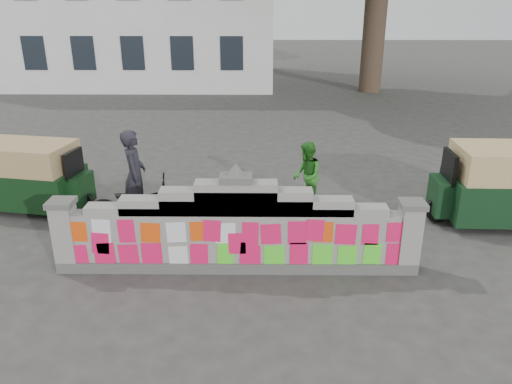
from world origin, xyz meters
TOP-DOWN VIEW (x-y plane):
  - ground at (0.00, 0.00)m, footprint 100.00×100.00m
  - parapet_wall at (-0.00, -0.01)m, footprint 6.48×0.44m
  - building at (-7.00, 21.98)m, footprint 16.00×10.00m
  - cyclist_bike at (-2.15, 1.67)m, footprint 2.21×1.08m
  - cyclist_rider at (-2.15, 1.67)m, footprint 0.56×0.75m
  - pedestrian at (1.46, 2.81)m, footprint 0.62×0.78m
  - rickshaw_left at (-4.86, 2.74)m, footprint 2.88×1.70m
  - rickshaw_right at (5.66, 2.04)m, footprint 3.08×1.50m

SIDE VIEW (x-z plane):
  - ground at x=0.00m, z-range 0.00..0.00m
  - cyclist_bike at x=-2.15m, z-range 0.00..1.11m
  - parapet_wall at x=0.00m, z-range -0.26..1.75m
  - pedestrian at x=1.46m, z-range 0.00..1.56m
  - rickshaw_left at x=-4.86m, z-range 0.03..1.58m
  - rickshaw_right at x=5.66m, z-range 0.03..1.73m
  - cyclist_rider at x=-2.15m, z-range 0.00..1.89m
  - building at x=-7.00m, z-range -0.44..8.46m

